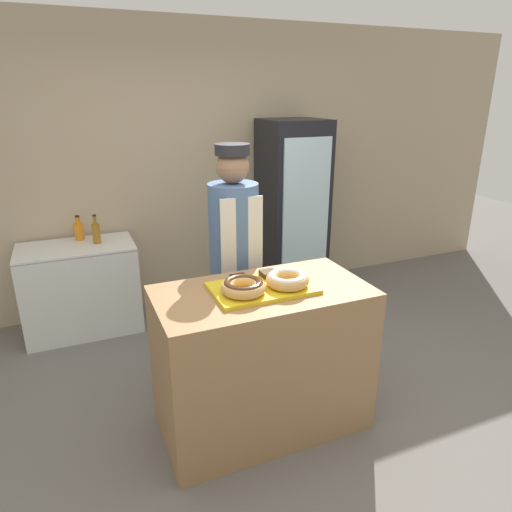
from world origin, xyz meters
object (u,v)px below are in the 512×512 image
(baker_person, at_px, (234,258))
(chest_freezer, at_px, (81,288))
(serving_tray, at_px, (263,288))
(donut_chocolate_glaze, at_px, (244,286))
(bottle_amber, at_px, (96,232))
(brownie_back_right, at_px, (269,274))
(donut_light_glaze, at_px, (287,279))
(beverage_fridge, at_px, (292,211))
(brownie_back_left, at_px, (239,278))
(bottle_orange, at_px, (79,231))

(baker_person, xyz_separation_m, chest_freezer, (-1.05, 1.13, -0.52))
(serving_tray, relative_size, baker_person, 0.35)
(donut_chocolate_glaze, height_order, chest_freezer, donut_chocolate_glaze)
(serving_tray, relative_size, bottle_amber, 2.35)
(chest_freezer, relative_size, bottle_amber, 3.79)
(brownie_back_right, height_order, chest_freezer, brownie_back_right)
(donut_light_glaze, distance_m, chest_freezer, 2.24)
(chest_freezer, bearing_deg, donut_chocolate_glaze, -65.14)
(donut_chocolate_glaze, distance_m, bottle_amber, 1.96)
(bottle_amber, bearing_deg, chest_freezer, -178.33)
(serving_tray, bearing_deg, beverage_fridge, 58.10)
(serving_tray, distance_m, donut_light_glaze, 0.16)
(donut_light_glaze, distance_m, brownie_back_left, 0.30)
(donut_light_glaze, distance_m, baker_person, 0.71)
(donut_chocolate_glaze, xyz_separation_m, baker_person, (0.20, 0.70, -0.09))
(serving_tray, bearing_deg, bottle_amber, 114.14)
(chest_freezer, bearing_deg, baker_person, -47.11)
(brownie_back_left, height_order, baker_person, baker_person)
(donut_chocolate_glaze, xyz_separation_m, donut_light_glaze, (0.28, 0.00, 0.00))
(chest_freezer, relative_size, bottle_orange, 4.33)
(chest_freezer, bearing_deg, brownie_back_left, -61.73)
(bottle_amber, bearing_deg, brownie_back_left, -67.00)
(bottle_orange, bearing_deg, brownie_back_right, -60.40)
(bottle_amber, bearing_deg, baker_person, -52.71)
(bottle_amber, bearing_deg, serving_tray, -65.86)
(serving_tray, bearing_deg, donut_chocolate_glaze, -161.32)
(donut_chocolate_glaze, bearing_deg, chest_freezer, 114.86)
(serving_tray, height_order, baker_person, baker_person)
(brownie_back_left, height_order, brownie_back_right, same)
(serving_tray, xyz_separation_m, donut_light_glaze, (0.14, -0.05, 0.05))
(donut_light_glaze, height_order, bottle_orange, donut_light_glaze)
(baker_person, bearing_deg, brownie_back_left, -107.12)
(brownie_back_right, distance_m, bottle_amber, 1.89)
(donut_chocolate_glaze, xyz_separation_m, brownie_back_right, (0.24, 0.18, -0.03))
(brownie_back_left, height_order, beverage_fridge, beverage_fridge)
(bottle_amber, bearing_deg, beverage_fridge, -0.36)
(donut_light_glaze, height_order, brownie_back_right, donut_light_glaze)
(serving_tray, height_order, donut_chocolate_glaze, donut_chocolate_glaze)
(baker_person, height_order, chest_freezer, baker_person)
(brownie_back_right, xyz_separation_m, baker_person, (-0.03, 0.52, -0.07))
(brownie_back_left, bearing_deg, donut_chocolate_glaze, -103.04)
(brownie_back_right, xyz_separation_m, beverage_fridge, (1.01, 1.65, -0.08))
(chest_freezer, bearing_deg, bottle_orange, 73.21)
(brownie_back_left, bearing_deg, baker_person, 72.88)
(beverage_fridge, bearing_deg, bottle_orange, 175.16)
(donut_light_glaze, bearing_deg, brownie_back_left, 143.11)
(donut_chocolate_glaze, height_order, baker_person, baker_person)
(donut_light_glaze, xyz_separation_m, bottle_amber, (-0.94, 1.84, -0.12))
(chest_freezer, bearing_deg, donut_light_glaze, -58.42)
(brownie_back_right, height_order, baker_person, baker_person)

